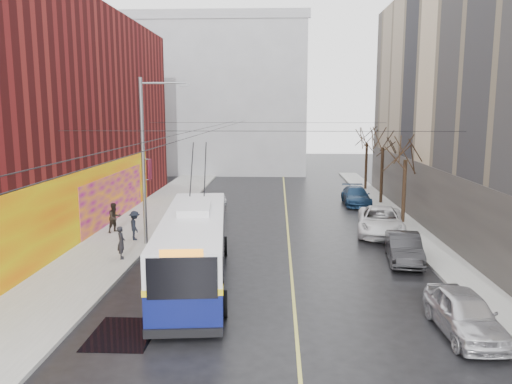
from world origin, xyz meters
The scene contains 22 objects.
ground centered at (0.00, 0.00, 0.00)m, with size 140.00×140.00×0.00m, color black.
sidewalk_left centered at (-8.00, 12.00, 0.07)m, with size 4.00×60.00×0.15m, color gray.
sidewalk_right centered at (9.00, 12.00, 0.07)m, with size 2.00×60.00×0.15m, color gray.
lane_line centered at (1.50, 14.00, 0.00)m, with size 0.12×50.00×0.01m, color #BFB74C.
building_left centered at (-15.99, 13.99, 6.99)m, with size 12.11×36.00×14.00m.
building_far centered at (-6.00, 44.99, 9.02)m, with size 20.50×12.10×18.00m.
streetlight_pole centered at (-6.14, 10.00, 4.85)m, with size 2.65×0.60×9.00m.
catenary_wires centered at (-2.54, 14.77, 6.25)m, with size 18.00×60.00×0.22m.
tree_near centered at (9.00, 16.00, 4.98)m, with size 3.20×3.20×6.40m.
tree_mid centered at (9.00, 23.00, 5.25)m, with size 3.20×3.20×6.68m.
tree_far centered at (9.00, 30.00, 5.14)m, with size 3.20×3.20×6.57m.
puddle centered at (-4.23, -0.81, 0.00)m, with size 2.07×2.65×0.01m, color black.
pigeons_flying centered at (-2.51, 11.11, 7.29)m, with size 3.38×3.33×2.81m.
trolleybus centered at (-2.71, 4.45, 1.57)m, with size 3.73×12.04×5.63m.
parked_car_a centered at (7.00, -0.32, 0.72)m, with size 1.70×4.22×1.44m, color silver.
parked_car_b centered at (7.00, 7.63, 0.70)m, with size 1.49×4.26×1.40m, color #232325.
parked_car_c centered at (7.00, 13.24, 0.79)m, with size 2.62×5.68×1.58m, color silver.
parked_car_d centered at (7.00, 22.65, 0.70)m, with size 1.96×4.81×1.40m, color #152D4C.
following_car centered at (-4.03, 17.69, 0.82)m, with size 1.94×4.83×1.64m, color #BABABF.
pedestrian_a centered at (-6.74, 7.14, 0.95)m, with size 0.59×0.38×1.61m, color black.
pedestrian_b centered at (-8.79, 12.41, 1.03)m, with size 0.86×0.67×1.76m, color black.
pedestrian_c centered at (-7.10, 10.70, 0.97)m, with size 1.06×0.61×1.64m, color black.
Camera 1 is at (0.83, -16.09, 7.29)m, focal length 35.00 mm.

